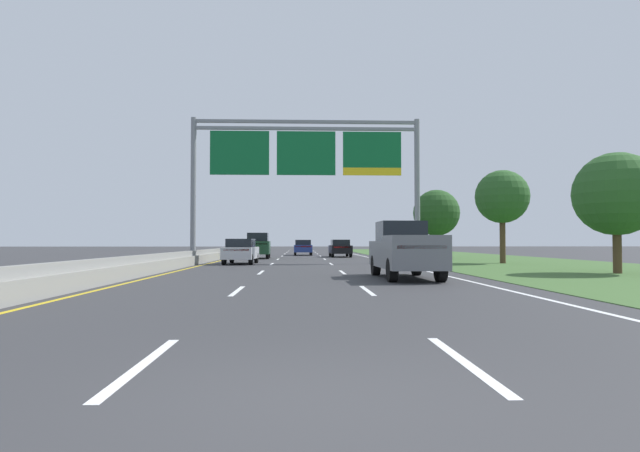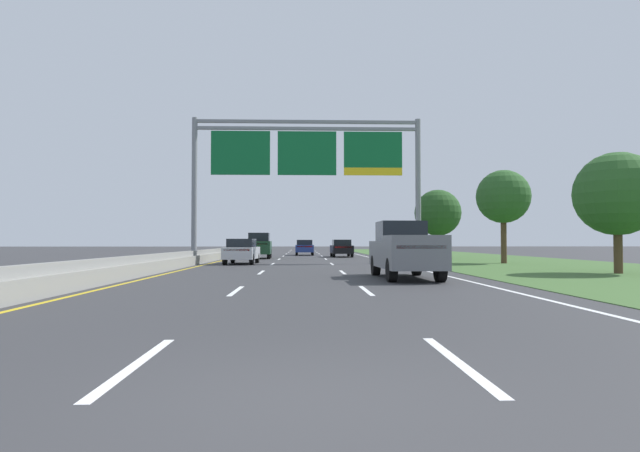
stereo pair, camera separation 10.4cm
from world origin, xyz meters
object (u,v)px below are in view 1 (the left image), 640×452
at_px(pickup_truck_grey, 405,250).
at_px(car_darkgreen_left_lane_suv, 258,245).
at_px(car_black_right_lane_sedan, 340,248).
at_px(roadside_tree_near, 616,194).
at_px(overhead_sign_gantry, 306,160).
at_px(car_blue_centre_lane_sedan, 303,247).
at_px(car_silver_left_lane_sedan, 241,251).
at_px(roadside_tree_far, 436,213).
at_px(roadside_tree_mid, 502,197).

bearing_deg(pickup_truck_grey, car_darkgreen_left_lane_suv, 16.53).
bearing_deg(car_black_right_lane_sedan, roadside_tree_near, -159.23).
distance_m(overhead_sign_gantry, car_darkgreen_left_lane_suv, 11.83).
xyz_separation_m(overhead_sign_gantry, car_darkgreen_left_lane_suv, (-3.89, 9.63, -5.66)).
bearing_deg(car_darkgreen_left_lane_suv, overhead_sign_gantry, -159.65).
height_order(car_black_right_lane_sedan, roadside_tree_near, roadside_tree_near).
relative_size(car_black_right_lane_sedan, car_blue_centre_lane_sedan, 1.01).
xyz_separation_m(car_blue_centre_lane_sedan, car_silver_left_lane_sedan, (-3.99, -20.97, 0.00)).
height_order(car_darkgreen_left_lane_suv, roadside_tree_far, roadside_tree_far).
distance_m(car_blue_centre_lane_sedan, car_silver_left_lane_sedan, 21.34).
relative_size(roadside_tree_near, roadside_tree_far, 0.91).
xyz_separation_m(pickup_truck_grey, roadside_tree_far, (7.55, 24.46, 2.76)).
height_order(car_blue_centre_lane_sedan, roadside_tree_near, roadside_tree_near).
bearing_deg(roadside_tree_mid, roadside_tree_far, 96.84).
bearing_deg(overhead_sign_gantry, roadside_tree_far, 41.73).
relative_size(overhead_sign_gantry, roadside_tree_mid, 2.52).
relative_size(car_black_right_lane_sedan, roadside_tree_near, 0.84).
height_order(overhead_sign_gantry, car_darkgreen_left_lane_suv, overhead_sign_gantry).
xyz_separation_m(car_silver_left_lane_sedan, roadside_tree_far, (15.28, 11.16, 3.01)).
xyz_separation_m(overhead_sign_gantry, roadside_tree_near, (13.43, -12.02, -3.29)).
distance_m(car_black_right_lane_sedan, roadside_tree_mid, 17.81).
relative_size(car_darkgreen_left_lane_suv, car_silver_left_lane_sedan, 1.07).
relative_size(car_black_right_lane_sedan, roadside_tree_far, 0.76).
relative_size(car_black_right_lane_sedan, car_silver_left_lane_sedan, 1.00).
xyz_separation_m(pickup_truck_grey, car_darkgreen_left_lane_suv, (-7.52, 24.13, 0.02)).
distance_m(car_silver_left_lane_sedan, roadside_tree_far, 19.16).
relative_size(pickup_truck_grey, roadside_tree_near, 1.02).
distance_m(car_darkgreen_left_lane_suv, roadside_tree_mid, 19.95).
bearing_deg(roadside_tree_far, roadside_tree_mid, -83.16).
xyz_separation_m(roadside_tree_near, roadside_tree_far, (-2.25, 21.99, 0.36)).
xyz_separation_m(car_darkgreen_left_lane_suv, car_silver_left_lane_sedan, (-0.22, -10.82, -0.28)).
distance_m(car_black_right_lane_sedan, roadside_tree_near, 27.65).
height_order(pickup_truck_grey, car_blue_centre_lane_sedan, pickup_truck_grey).
bearing_deg(car_blue_centre_lane_sedan, roadside_tree_near, -157.12).
bearing_deg(car_black_right_lane_sedan, roadside_tree_mid, -148.88).
height_order(car_black_right_lane_sedan, roadside_tree_mid, roadside_tree_mid).
distance_m(overhead_sign_gantry, car_silver_left_lane_sedan, 7.32).
relative_size(car_darkgreen_left_lane_suv, roadside_tree_mid, 0.80).
bearing_deg(pickup_truck_grey, car_black_right_lane_sedan, 0.03).
bearing_deg(car_darkgreen_left_lane_suv, roadside_tree_far, -90.34).
height_order(car_black_right_lane_sedan, car_darkgreen_left_lane_suv, car_darkgreen_left_lane_suv).
bearing_deg(car_darkgreen_left_lane_suv, pickup_truck_grey, -164.31).
bearing_deg(pickup_truck_grey, roadside_tree_far, -17.92).
distance_m(car_blue_centre_lane_sedan, roadside_tree_far, 15.25).
bearing_deg(overhead_sign_gantry, car_black_right_lane_sedan, 76.57).
distance_m(car_black_right_lane_sedan, car_darkgreen_left_lane_suv, 8.13).
bearing_deg(car_silver_left_lane_sedan, car_black_right_lane_sedan, -24.91).
bearing_deg(overhead_sign_gantry, car_blue_centre_lane_sedan, 90.32).
height_order(car_silver_left_lane_sedan, roadside_tree_mid, roadside_tree_mid).
distance_m(overhead_sign_gantry, pickup_truck_grey, 15.99).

